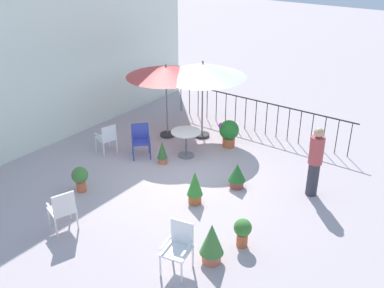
# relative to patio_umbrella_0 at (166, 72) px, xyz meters

# --- Properties ---
(ground_plane) EXTENTS (60.00, 60.00, 0.00)m
(ground_plane) POSITION_rel_patio_umbrella_0_xyz_m (-1.74, -1.95, -1.97)
(ground_plane) COLOR #B4A3A6
(villa_facade) EXTENTS (10.55, 0.30, 5.34)m
(villa_facade) POSITION_rel_patio_umbrella_0_xyz_m (-1.74, 2.47, 0.70)
(villa_facade) COLOR white
(villa_facade) RESTS_ON ground
(terrace_railing) EXTENTS (0.03, 6.07, 1.01)m
(terrace_railing) POSITION_rel_patio_umbrella_0_xyz_m (1.84, -1.95, -1.29)
(terrace_railing) COLOR black
(terrace_railing) RESTS_ON ground
(patio_umbrella_0) EXTENTS (2.26, 2.26, 2.20)m
(patio_umbrella_0) POSITION_rel_patio_umbrella_0_xyz_m (0.00, 0.00, 0.00)
(patio_umbrella_0) COLOR #2D2D2D
(patio_umbrella_0) RESTS_ON ground
(patio_umbrella_1) EXTENTS (2.47, 2.47, 2.30)m
(patio_umbrella_1) POSITION_rel_patio_umbrella_0_xyz_m (0.59, -0.85, 0.06)
(patio_umbrella_1) COLOR #2D2D2D
(patio_umbrella_1) RESTS_ON ground
(cafe_table_0) EXTENTS (0.80, 0.80, 0.73)m
(cafe_table_0) POSITION_rel_patio_umbrella_0_xyz_m (-0.72, -1.24, -1.46)
(cafe_table_0) COLOR silver
(cafe_table_0) RESTS_ON ground
(patio_chair_0) EXTENTS (0.60, 0.59, 0.93)m
(patio_chair_0) POSITION_rel_patio_umbrella_0_xyz_m (-4.83, -1.26, -1.44)
(patio_chair_0) COLOR silver
(patio_chair_0) RESTS_ON ground
(patio_chair_1) EXTENTS (0.55, 0.57, 0.85)m
(patio_chair_1) POSITION_rel_patio_umbrella_0_xyz_m (-1.85, 0.60, -1.48)
(patio_chair_1) COLOR white
(patio_chair_1) RESTS_ON ground
(patio_chair_2) EXTENTS (0.65, 0.65, 0.91)m
(patio_chair_2) POSITION_rel_patio_umbrella_0_xyz_m (-1.43, -0.25, -1.44)
(patio_chair_2) COLOR #35409F
(patio_chair_2) RESTS_ON ground
(patio_chair_3) EXTENTS (0.58, 0.54, 0.94)m
(patio_chair_3) POSITION_rel_patio_umbrella_0_xyz_m (-4.35, -3.82, -1.44)
(patio_chair_3) COLOR white
(patio_chair_3) RESTS_ON ground
(potted_plant_0) EXTENTS (0.42, 0.42, 0.62)m
(potted_plant_0) POSITION_rel_patio_umbrella_0_xyz_m (-1.30, -3.20, -1.63)
(potted_plant_0) COLOR #97433C
(potted_plant_0) RESTS_ON ground
(potted_plant_1) EXTENTS (0.45, 0.45, 0.83)m
(potted_plant_1) POSITION_rel_patio_umbrella_0_xyz_m (-3.85, -4.20, -1.53)
(potted_plant_1) COLOR #C3654C
(potted_plant_1) RESTS_ON ground
(potted_plant_2) EXTENTS (0.56, 0.56, 0.78)m
(potted_plant_2) POSITION_rel_patio_umbrella_0_xyz_m (0.48, -1.85, -1.52)
(potted_plant_2) COLOR #B95C36
(potted_plant_2) RESTS_ON ground
(potted_plant_3) EXTENTS (0.27, 0.27, 0.63)m
(potted_plant_3) POSITION_rel_patio_umbrella_0_xyz_m (-1.43, -1.00, -1.64)
(potted_plant_3) COLOR #D06D4B
(potted_plant_3) RESTS_ON ground
(potted_plant_4) EXTENTS (0.35, 0.35, 0.60)m
(potted_plant_4) POSITION_rel_patio_umbrella_0_xyz_m (-3.13, -4.42, -1.61)
(potted_plant_4) COLOR #B65B34
(potted_plant_4) RESTS_ON ground
(potted_plant_5) EXTENTS (0.36, 0.36, 0.80)m
(potted_plant_5) POSITION_rel_patio_umbrella_0_xyz_m (-2.45, -2.80, -1.54)
(potted_plant_5) COLOR #A8592C
(potted_plant_5) RESTS_ON ground
(potted_plant_6) EXTENTS (0.39, 0.39, 0.62)m
(potted_plant_6) POSITION_rel_patio_umbrella_0_xyz_m (-3.62, -0.34, -1.60)
(potted_plant_6) COLOR #CE623D
(potted_plant_6) RESTS_ON ground
(standing_person) EXTENTS (0.33, 0.33, 1.68)m
(standing_person) POSITION_rel_patio_umbrella_0_xyz_m (-0.55, -4.76, -1.10)
(standing_person) COLOR #33333D
(standing_person) RESTS_ON ground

